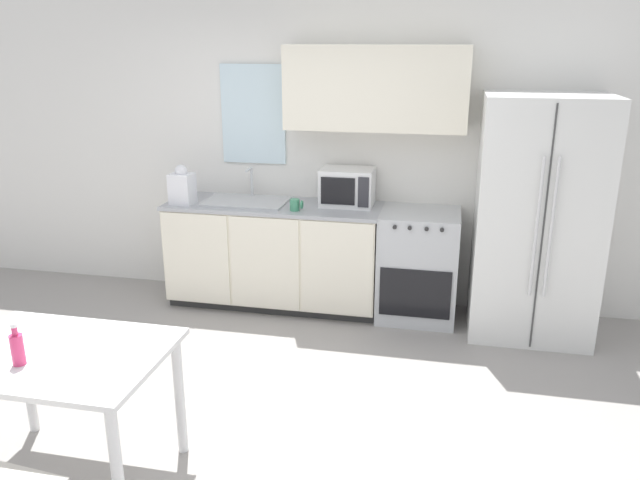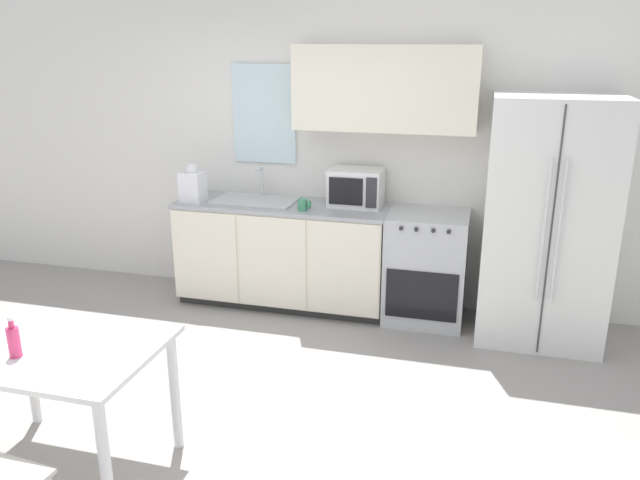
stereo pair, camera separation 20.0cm
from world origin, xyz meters
TOP-DOWN VIEW (x-y plane):
  - ground_plane at (0.00, 0.00)m, footprint 12.00×12.00m
  - wall_back at (0.07, 2.12)m, footprint 12.00×0.38m
  - kitchen_counter at (-0.29, 1.82)m, footprint 1.85×0.62m
  - oven_range at (0.96, 1.83)m, footprint 0.65×0.61m
  - refrigerator at (1.85, 1.75)m, footprint 0.92×0.79m
  - kitchen_sink at (-0.54, 1.83)m, footprint 0.70×0.45m
  - microwave at (0.33, 1.92)m, footprint 0.44×0.34m
  - coffee_mug at (-0.05, 1.65)m, footprint 0.11×0.08m
  - grocery_bag_0 at (-1.05, 1.68)m, footprint 0.20×0.18m
  - dining_table at (-0.72, -0.66)m, footprint 1.09×0.80m
  - drink_bottle at (-0.82, -0.81)m, footprint 0.06×0.06m

SIDE VIEW (x-z plane):
  - ground_plane at x=0.00m, z-range 0.00..0.00m
  - oven_range at x=0.96m, z-range 0.00..0.92m
  - kitchen_counter at x=-0.29m, z-range 0.00..0.93m
  - dining_table at x=-0.72m, z-range 0.27..1.02m
  - drink_bottle at x=-0.82m, z-range 0.73..0.95m
  - kitchen_sink at x=-0.54m, z-range 0.80..1.08m
  - refrigerator at x=1.85m, z-range 0.00..1.88m
  - coffee_mug at x=-0.05m, z-range 0.92..1.02m
  - grocery_bag_0 at x=-1.05m, z-range 0.90..1.24m
  - microwave at x=0.33m, z-range 0.92..1.23m
  - wall_back at x=0.07m, z-range 0.08..2.78m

